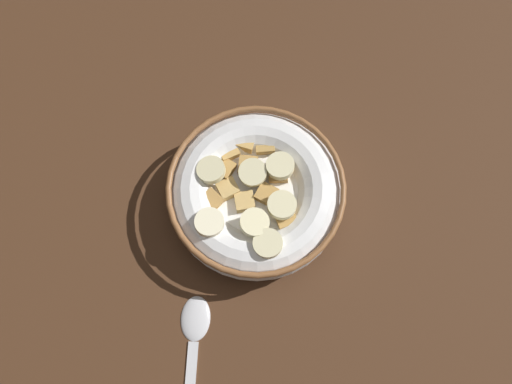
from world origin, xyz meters
The scene contains 3 objects.
ground_plane centered at (0.00, 0.00, -1.00)cm, with size 132.40×132.40×2.00cm, color #472B19.
cereal_bowl centered at (0.03, -0.02, 2.63)cm, with size 17.88×17.88×5.48cm.
spoon centered at (15.40, -0.44, 0.34)cm, with size 14.35×6.64×0.80cm.
Camera 1 is at (14.10, 5.61, 50.63)cm, focal length 34.65 mm.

